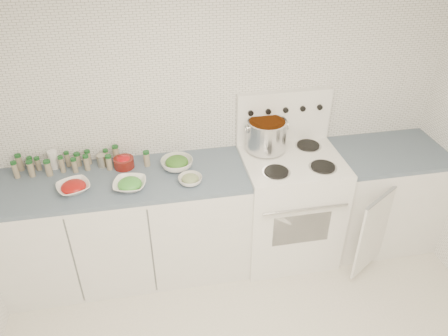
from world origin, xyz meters
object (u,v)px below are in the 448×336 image
stock_pot (267,134)px  bowl_snowpea (130,184)px  stove (288,203)px  bowl_tomato (73,187)px

stock_pot → bowl_snowpea: size_ratio=1.25×
stove → bowl_tomato: bearing=-177.1°
stock_pot → bowl_snowpea: bearing=-165.2°
bowl_tomato → bowl_snowpea: 0.39m
bowl_tomato → bowl_snowpea: bearing=-5.9°
stock_pot → bowl_tomato: size_ratio=1.16×
stock_pot → stove: bearing=-42.7°
bowl_tomato → stove: bearing=2.9°
stock_pot → bowl_tomato: 1.47m
stock_pot → bowl_snowpea: 1.11m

